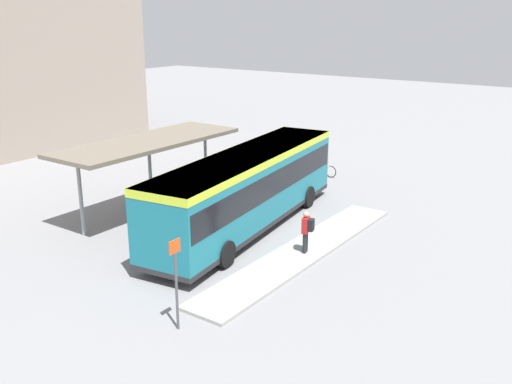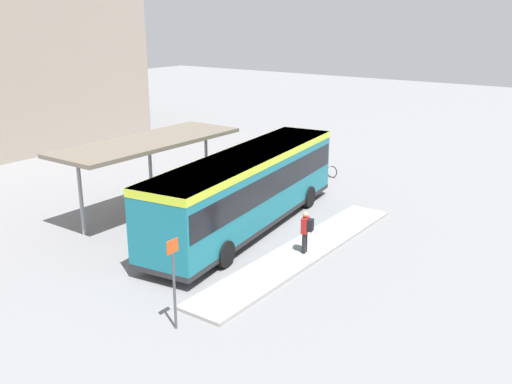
{
  "view_description": "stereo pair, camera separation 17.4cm",
  "coord_description": "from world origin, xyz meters",
  "px_view_note": "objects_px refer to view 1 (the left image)",
  "views": [
    {
      "loc": [
        -18.55,
        -13.66,
        8.79
      ],
      "look_at": [
        0.62,
        0.0,
        1.48
      ],
      "focal_mm": 40.0,
      "sensor_mm": 36.0,
      "label": 1
    },
    {
      "loc": [
        -18.45,
        -13.8,
        8.79
      ],
      "look_at": [
        0.62,
        0.0,
        1.48
      ],
      "focal_mm": 40.0,
      "sensor_mm": 36.0,
      "label": 2
    }
  ],
  "objects_px": {
    "city_bus": "(248,186)",
    "pedestrian_waiting": "(307,229)",
    "bicycle_white": "(324,170)",
    "platform_sign": "(176,280)",
    "bicycle_green": "(302,166)",
    "potted_planter_near_shelter": "(250,187)",
    "bicycle_red": "(314,167)"
  },
  "relations": [
    {
      "from": "bicycle_red",
      "to": "platform_sign",
      "type": "distance_m",
      "value": 18.19
    },
    {
      "from": "platform_sign",
      "to": "bicycle_green",
      "type": "bearing_deg",
      "value": 19.62
    },
    {
      "from": "city_bus",
      "to": "potted_planter_near_shelter",
      "type": "height_order",
      "value": "city_bus"
    },
    {
      "from": "pedestrian_waiting",
      "to": "platform_sign",
      "type": "distance_m",
      "value": 6.83
    },
    {
      "from": "pedestrian_waiting",
      "to": "potted_planter_near_shelter",
      "type": "xyz_separation_m",
      "value": [
        4.33,
        5.79,
        -0.42
      ]
    },
    {
      "from": "bicycle_white",
      "to": "bicycle_green",
      "type": "bearing_deg",
      "value": 179.78
    },
    {
      "from": "potted_planter_near_shelter",
      "to": "platform_sign",
      "type": "height_order",
      "value": "platform_sign"
    },
    {
      "from": "bicycle_green",
      "to": "platform_sign",
      "type": "relative_size",
      "value": 0.58
    },
    {
      "from": "potted_planter_near_shelter",
      "to": "pedestrian_waiting",
      "type": "bearing_deg",
      "value": -126.8
    },
    {
      "from": "city_bus",
      "to": "potted_planter_near_shelter",
      "type": "bearing_deg",
      "value": 26.63
    },
    {
      "from": "bicycle_red",
      "to": "platform_sign",
      "type": "height_order",
      "value": "platform_sign"
    },
    {
      "from": "bicycle_red",
      "to": "pedestrian_waiting",
      "type": "bearing_deg",
      "value": 126.2
    },
    {
      "from": "bicycle_red",
      "to": "bicycle_green",
      "type": "bearing_deg",
      "value": 23.99
    },
    {
      "from": "bicycle_green",
      "to": "potted_planter_near_shelter",
      "type": "height_order",
      "value": "potted_planter_near_shelter"
    },
    {
      "from": "pedestrian_waiting",
      "to": "bicycle_red",
      "type": "distance_m",
      "value": 12.0
    },
    {
      "from": "bicycle_red",
      "to": "platform_sign",
      "type": "xyz_separation_m",
      "value": [
        -17.34,
        -5.37,
        1.18
      ]
    },
    {
      "from": "pedestrian_waiting",
      "to": "potted_planter_near_shelter",
      "type": "distance_m",
      "value": 7.24
    },
    {
      "from": "city_bus",
      "to": "pedestrian_waiting",
      "type": "distance_m",
      "value": 3.79
    },
    {
      "from": "city_bus",
      "to": "pedestrian_waiting",
      "type": "relative_size",
      "value": 7.72
    },
    {
      "from": "city_bus",
      "to": "potted_planter_near_shelter",
      "type": "xyz_separation_m",
      "value": [
        3.28,
        2.24,
        -1.27
      ]
    },
    {
      "from": "bicycle_red",
      "to": "bicycle_green",
      "type": "distance_m",
      "value": 0.76
    },
    {
      "from": "bicycle_white",
      "to": "platform_sign",
      "type": "height_order",
      "value": "platform_sign"
    },
    {
      "from": "bicycle_white",
      "to": "bicycle_green",
      "type": "distance_m",
      "value": 1.47
    },
    {
      "from": "pedestrian_waiting",
      "to": "bicycle_white",
      "type": "height_order",
      "value": "pedestrian_waiting"
    },
    {
      "from": "bicycle_red",
      "to": "potted_planter_near_shelter",
      "type": "bearing_deg",
      "value": 96.92
    },
    {
      "from": "bicycle_red",
      "to": "bicycle_white",
      "type": "bearing_deg",
      "value": 169.26
    },
    {
      "from": "bicycle_white",
      "to": "platform_sign",
      "type": "distance_m",
      "value": 17.75
    },
    {
      "from": "bicycle_white",
      "to": "bicycle_red",
      "type": "bearing_deg",
      "value": 162.57
    },
    {
      "from": "city_bus",
      "to": "pedestrian_waiting",
      "type": "height_order",
      "value": "city_bus"
    },
    {
      "from": "pedestrian_waiting",
      "to": "bicycle_red",
      "type": "relative_size",
      "value": 0.96
    },
    {
      "from": "pedestrian_waiting",
      "to": "bicycle_red",
      "type": "xyz_separation_m",
      "value": [
        10.54,
        5.69,
        -0.69
      ]
    },
    {
      "from": "platform_sign",
      "to": "bicycle_white",
      "type": "bearing_deg",
      "value": 15.17
    }
  ]
}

